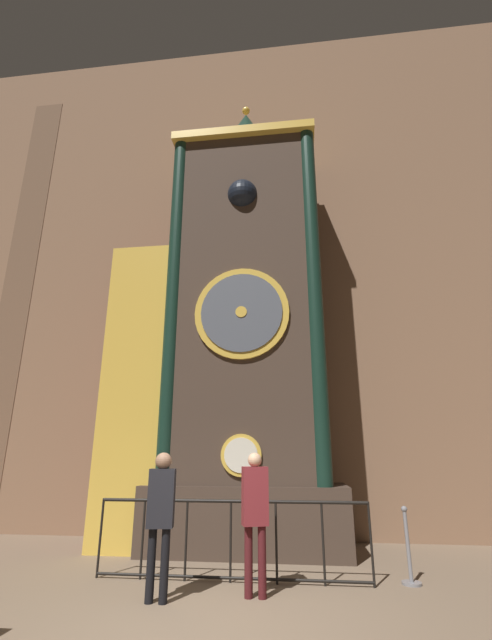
% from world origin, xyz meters
% --- Properties ---
extents(ground_plane, '(28.00, 28.00, 0.00)m').
position_xyz_m(ground_plane, '(0.00, 0.00, 0.00)').
color(ground_plane, '#75604C').
extents(cathedral_back_wall, '(24.00, 0.32, 14.06)m').
position_xyz_m(cathedral_back_wall, '(-0.09, 5.45, 7.02)').
color(cathedral_back_wall, '#846047').
rests_on(cathedral_back_wall, ground_plane).
extents(clock_tower, '(4.95, 1.79, 10.51)m').
position_xyz_m(clock_tower, '(-0.40, 3.99, 4.37)').
color(clock_tower, '#423328').
rests_on(clock_tower, ground_plane).
extents(railing_fence, '(4.12, 0.05, 1.12)m').
position_xyz_m(railing_fence, '(0.04, 2.01, 0.62)').
color(railing_fence, black).
rests_on(railing_fence, ground_plane).
extents(visitor_near, '(0.37, 0.27, 1.80)m').
position_xyz_m(visitor_near, '(-0.74, 0.99, 1.09)').
color(visitor_near, black).
rests_on(visitor_near, ground_plane).
extents(visitor_far, '(0.39, 0.31, 1.80)m').
position_xyz_m(visitor_far, '(0.48, 1.34, 1.08)').
color(visitor_far, '#461518').
rests_on(visitor_far, ground_plane).
extents(stanchion_post, '(0.28, 0.28, 1.04)m').
position_xyz_m(stanchion_post, '(2.63, 2.23, 0.34)').
color(stanchion_post, gray).
rests_on(stanchion_post, ground_plane).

